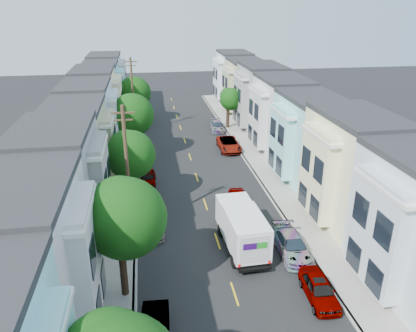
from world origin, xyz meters
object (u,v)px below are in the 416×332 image
(tree_e, at_px, (134,93))
(parked_right_b, at_px, (292,245))
(tree_c, at_px, (130,155))
(lead_sedan, at_px, (238,201))
(utility_pole_far, at_px, (133,96))
(tree_far_r, at_px, (230,100))
(parked_left_c, at_px, (150,224))
(utility_pole_near, at_px, (128,173))
(parked_right_c, at_px, (229,144))
(parked_right_a, at_px, (319,289))
(parked_right_d, at_px, (217,126))
(parked_left_b, at_px, (156,331))
(tree_b, at_px, (124,219))
(parked_left_d, at_px, (148,178))
(fedex_truck, at_px, (242,227))
(tree_d, at_px, (132,115))

(tree_e, relative_size, parked_right_b, 1.47)
(tree_c, distance_m, lead_sedan, 10.04)
(utility_pole_far, height_order, lead_sedan, utility_pole_far)
(tree_far_r, height_order, parked_left_c, tree_far_r)
(utility_pole_near, xyz_separation_m, parked_right_c, (11.20, 17.67, -4.43))
(parked_right_a, bearing_deg, parked_right_d, 92.94)
(utility_pole_far, bearing_deg, parked_right_a, -72.34)
(tree_e, distance_m, parked_right_b, 37.35)
(lead_sedan, bearing_deg, tree_c, 175.35)
(parked_left_b, bearing_deg, parked_right_d, 77.71)
(tree_b, bearing_deg, parked_left_b, -70.52)
(parked_left_d, xyz_separation_m, parked_right_d, (9.80, 16.43, 0.02))
(parked_left_b, relative_size, parked_left_c, 0.98)
(parked_left_b, relative_size, parked_right_d, 0.99)
(utility_pole_near, height_order, parked_right_b, utility_pole_near)
(utility_pole_near, xyz_separation_m, parked_right_b, (11.20, -4.43, -4.45))
(tree_b, bearing_deg, tree_c, 90.00)
(tree_c, xyz_separation_m, fedex_truck, (7.85, -7.96, -3.02))
(tree_c, bearing_deg, parked_left_d, 72.52)
(fedex_truck, height_order, parked_left_c, fedex_truck)
(parked_left_b, xyz_separation_m, parked_right_d, (9.80, 36.74, -0.06))
(parked_right_c, bearing_deg, tree_far_r, 78.14)
(parked_right_b, distance_m, parked_right_d, 30.12)
(lead_sedan, bearing_deg, tree_b, -124.60)
(parked_right_d, bearing_deg, tree_e, 158.99)
(tree_b, distance_m, lead_sedan, 14.19)
(utility_pole_far, xyz_separation_m, parked_left_b, (1.40, -37.04, -4.46))
(tree_c, bearing_deg, parked_right_a, -51.32)
(tree_e, relative_size, utility_pole_far, 0.69)
(tree_c, height_order, fedex_truck, tree_c)
(tree_b, relative_size, parked_left_d, 2.04)
(parked_right_c, bearing_deg, fedex_truck, -98.50)
(tree_d, xyz_separation_m, parked_left_d, (1.40, -7.31, -4.48))
(parked_right_a, bearing_deg, lead_sedan, 103.33)
(utility_pole_far, relative_size, parked_left_d, 2.66)
(tree_b, xyz_separation_m, parked_right_b, (11.20, 2.65, -4.61))
(parked_left_b, xyz_separation_m, parked_right_b, (9.80, 6.61, 0.01))
(tree_d, xyz_separation_m, fedex_truck, (7.85, -19.72, -3.37))
(utility_pole_far, bearing_deg, lead_sedan, -68.75)
(tree_d, relative_size, parked_left_d, 1.98)
(parked_right_b, bearing_deg, parked_right_d, 91.90)
(parked_left_d, distance_m, parked_right_a, 20.89)
(parked_left_c, bearing_deg, tree_b, -106.15)
(parked_left_c, xyz_separation_m, parked_left_d, (0.00, 9.09, -0.02))
(utility_pole_near, bearing_deg, parked_left_b, -82.78)
(utility_pole_near, bearing_deg, utility_pole_far, 90.00)
(lead_sedan, bearing_deg, parked_right_d, 91.96)
(tree_e, height_order, parked_right_c, tree_e)
(parked_left_b, height_order, parked_right_d, parked_left_b)
(utility_pole_far, xyz_separation_m, parked_right_c, (11.20, -8.33, -4.43))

